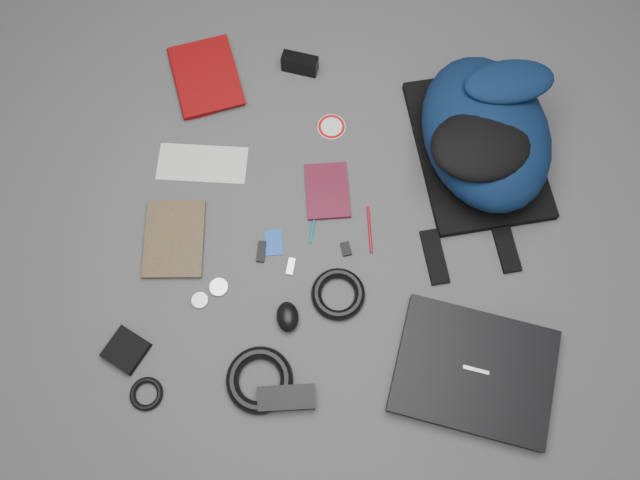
# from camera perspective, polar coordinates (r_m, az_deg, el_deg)

# --- Properties ---
(ground) EXTENTS (4.00, 4.00, 0.00)m
(ground) POSITION_cam_1_polar(r_m,az_deg,el_deg) (1.69, -0.00, -0.22)
(ground) COLOR #4F4F51
(ground) RESTS_ON ground
(backpack) EXTENTS (0.50, 0.61, 0.22)m
(backpack) POSITION_cam_1_polar(r_m,az_deg,el_deg) (1.76, 14.91, 9.48)
(backpack) COLOR black
(backpack) RESTS_ON ground
(laptop) EXTENTS (0.42, 0.34, 0.04)m
(laptop) POSITION_cam_1_polar(r_m,az_deg,el_deg) (1.64, 13.91, -11.54)
(laptop) COLOR black
(laptop) RESTS_ON ground
(textbook_red) EXTENTS (0.27, 0.30, 0.03)m
(textbook_red) POSITION_cam_1_polar(r_m,az_deg,el_deg) (1.95, -13.12, 13.69)
(textbook_red) COLOR #710609
(textbook_red) RESTS_ON ground
(comic_book) EXTENTS (0.19, 0.24, 0.02)m
(comic_book) POSITION_cam_1_polar(r_m,az_deg,el_deg) (1.75, -15.75, 0.07)
(comic_book) COLOR #A47F0B
(comic_book) RESTS_ON ground
(envelope) EXTENTS (0.26, 0.13, 0.00)m
(envelope) POSITION_cam_1_polar(r_m,az_deg,el_deg) (1.81, -10.70, 6.89)
(envelope) COLOR silver
(envelope) RESTS_ON ground
(dvd_case) EXTENTS (0.15, 0.19, 0.01)m
(dvd_case) POSITION_cam_1_polar(r_m,az_deg,el_deg) (1.74, 0.67, 4.51)
(dvd_case) COLOR #440D1C
(dvd_case) RESTS_ON ground
(compact_camera) EXTENTS (0.11, 0.05, 0.06)m
(compact_camera) POSITION_cam_1_polar(r_m,az_deg,el_deg) (1.92, -1.85, 15.81)
(compact_camera) COLOR black
(compact_camera) RESTS_ON ground
(sticker_disc) EXTENTS (0.10, 0.10, 0.00)m
(sticker_disc) POSITION_cam_1_polar(r_m,az_deg,el_deg) (1.84, 1.06, 10.31)
(sticker_disc) COLOR white
(sticker_disc) RESTS_ON ground
(pen_teal) EXTENTS (0.01, 0.13, 0.01)m
(pen_teal) POSITION_cam_1_polar(r_m,az_deg,el_deg) (1.71, -0.55, 1.80)
(pen_teal) COLOR #0D6E7B
(pen_teal) RESTS_ON ground
(pen_red) EXTENTS (0.03, 0.13, 0.01)m
(pen_red) POSITION_cam_1_polar(r_m,az_deg,el_deg) (1.71, 4.56, 0.97)
(pen_red) COLOR maroon
(pen_red) RESTS_ON ground
(id_badge) EXTENTS (0.06, 0.08, 0.00)m
(id_badge) POSITION_cam_1_polar(r_m,az_deg,el_deg) (1.70, -4.26, -0.23)
(id_badge) COLOR blue
(id_badge) RESTS_ON ground
(usb_black) EXTENTS (0.02, 0.06, 0.01)m
(usb_black) POSITION_cam_1_polar(r_m,az_deg,el_deg) (1.69, -5.38, -1.07)
(usb_black) COLOR black
(usb_black) RESTS_ON ground
(usb_silver) EXTENTS (0.02, 0.05, 0.01)m
(usb_silver) POSITION_cam_1_polar(r_m,az_deg,el_deg) (1.67, -2.69, -2.43)
(usb_silver) COLOR silver
(usb_silver) RESTS_ON ground
(key_fob) EXTENTS (0.04, 0.04, 0.01)m
(key_fob) POSITION_cam_1_polar(r_m,az_deg,el_deg) (1.68, 2.39, -0.82)
(key_fob) COLOR black
(key_fob) RESTS_ON ground
(mouse) EXTENTS (0.08, 0.09, 0.04)m
(mouse) POSITION_cam_1_polar(r_m,az_deg,el_deg) (1.62, -2.99, -7.03)
(mouse) COLOR black
(mouse) RESTS_ON ground
(headphone_left) EXTENTS (0.05, 0.05, 0.01)m
(headphone_left) POSITION_cam_1_polar(r_m,az_deg,el_deg) (1.67, -10.91, -5.45)
(headphone_left) COLOR #A2A3A5
(headphone_left) RESTS_ON ground
(headphone_right) EXTENTS (0.06, 0.06, 0.01)m
(headphone_right) POSITION_cam_1_polar(r_m,az_deg,el_deg) (1.67, -9.23, -4.29)
(headphone_right) COLOR silver
(headphone_right) RESTS_ON ground
(cable_coil) EXTENTS (0.16, 0.16, 0.03)m
(cable_coil) POSITION_cam_1_polar(r_m,az_deg,el_deg) (1.64, 1.66, -4.96)
(cable_coil) COLOR black
(cable_coil) RESTS_ON ground
(power_brick) EXTENTS (0.15, 0.09, 0.03)m
(power_brick) POSITION_cam_1_polar(r_m,az_deg,el_deg) (1.59, -3.08, -14.22)
(power_brick) COLOR black
(power_brick) RESTS_ON ground
(power_cord_coil) EXTENTS (0.18, 0.18, 0.03)m
(power_cord_coil) POSITION_cam_1_polar(r_m,az_deg,el_deg) (1.60, -5.55, -12.61)
(power_cord_coil) COLOR black
(power_cord_coil) RESTS_ON ground
(pouch) EXTENTS (0.12, 0.12, 0.02)m
(pouch) POSITION_cam_1_polar(r_m,az_deg,el_deg) (1.68, -17.31, -9.58)
(pouch) COLOR black
(pouch) RESTS_ON ground
(earbud_coil) EXTENTS (0.11, 0.11, 0.02)m
(earbud_coil) POSITION_cam_1_polar(r_m,az_deg,el_deg) (1.66, -15.59, -13.40)
(earbud_coil) COLOR black
(earbud_coil) RESTS_ON ground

